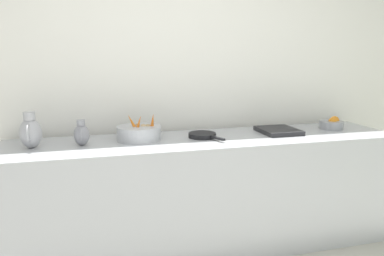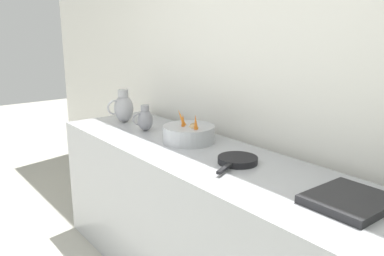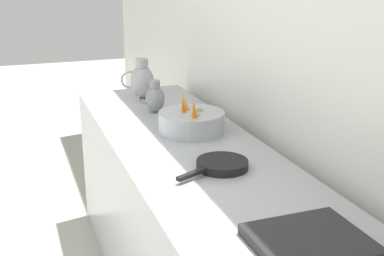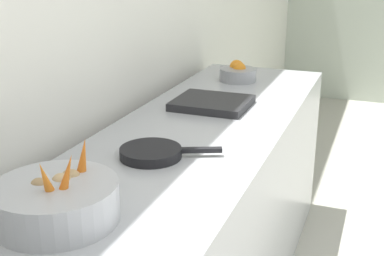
{
  "view_description": "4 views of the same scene",
  "coord_description": "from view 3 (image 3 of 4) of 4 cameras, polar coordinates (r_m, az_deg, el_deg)",
  "views": [
    {
      "loc": [
        1.15,
        -0.68,
        1.53
      ],
      "look_at": [
        -1.41,
        0.01,
        1.01
      ],
      "focal_mm": 33.94,
      "sensor_mm": 36.0,
      "label": 1
    },
    {
      "loc": [
        -0.06,
        1.6,
        1.63
      ],
      "look_at": [
        -1.32,
        -0.01,
        1.11
      ],
      "focal_mm": 37.37,
      "sensor_mm": 36.0,
      "label": 2
    },
    {
      "loc": [
        -0.74,
        1.93,
        1.72
      ],
      "look_at": [
        -1.46,
        -0.05,
        1.04
      ],
      "focal_mm": 47.37,
      "sensor_mm": 36.0,
      "label": 3
    },
    {
      "loc": [
        -0.79,
        -1.37,
        1.59
      ],
      "look_at": [
        -1.41,
        0.23,
        0.99
      ],
      "focal_mm": 47.73,
      "sensor_mm": 36.0,
      "label": 4
    }
  ],
  "objects": [
    {
      "name": "skillet_on_counter",
      "position": [
        2.13,
        3.33,
        -4.12
      ],
      "size": [
        0.34,
        0.22,
        0.03
      ],
      "color": "black",
      "rests_on": "prep_counter"
    },
    {
      "name": "vegetable_colander",
      "position": [
        2.56,
        -0.05,
        0.7
      ],
      "size": [
        0.34,
        0.34,
        0.21
      ],
      "color": "#ADAFB5",
      "rests_on": "prep_counter"
    },
    {
      "name": "counter_sink_basin",
      "position": [
        1.6,
        13.14,
        -12.42
      ],
      "size": [
        0.34,
        0.3,
        0.04
      ],
      "primitive_type": "cube",
      "color": "#232326",
      "rests_on": "prep_counter"
    },
    {
      "name": "metal_pitcher_short",
      "position": [
        2.92,
        -4.21,
        3.41
      ],
      "size": [
        0.16,
        0.11,
        0.19
      ],
      "color": "gray",
      "rests_on": "prep_counter"
    },
    {
      "name": "metal_pitcher_tall",
      "position": [
        3.23,
        -5.67,
        5.36
      ],
      "size": [
        0.21,
        0.15,
        0.25
      ],
      "color": "#A3A3A8",
      "rests_on": "prep_counter"
    }
  ]
}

